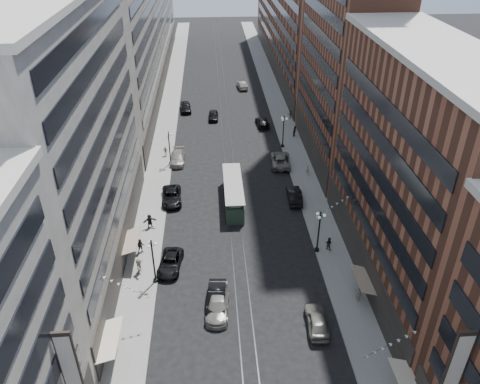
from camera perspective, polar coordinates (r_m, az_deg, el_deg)
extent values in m
plane|color=black|center=(78.61, -1.48, 5.28)|extent=(220.00, 220.00, 0.00)
cube|color=gray|center=(88.02, -9.01, 7.91)|extent=(4.00, 180.00, 0.15)
cube|color=gray|center=(88.67, 5.42, 8.35)|extent=(4.00, 180.00, 0.15)
cube|color=#2D2D33|center=(87.67, -2.23, 8.14)|extent=(0.12, 180.00, 0.02)
cube|color=#2D2D33|center=(87.71, -1.31, 8.17)|extent=(0.12, 180.00, 0.02)
cube|color=#AAA597|center=(50.26, -20.10, 5.18)|extent=(8.00, 36.00, 28.00)
cube|color=#AAA597|center=(109.63, -11.92, 19.43)|extent=(8.00, 90.00, 26.00)
cube|color=brown|center=(48.80, 20.46, 1.65)|extent=(8.00, 30.00, 24.00)
cube|color=brown|center=(70.68, 13.20, 19.55)|extent=(8.00, 26.00, 42.00)
cube|color=brown|center=(119.34, 6.14, 20.33)|extent=(8.00, 72.00, 24.00)
cylinder|color=black|center=(52.01, -10.24, -10.51)|extent=(0.56, 0.56, 0.30)
cylinder|color=black|center=(50.43, -10.50, -8.43)|extent=(0.18, 0.18, 5.20)
sphere|color=black|center=(48.71, -10.81, -5.90)|extent=(0.24, 0.24, 0.24)
sphere|color=white|center=(48.89, -10.24, -6.26)|extent=(0.36, 0.36, 0.36)
sphere|color=white|center=(49.29, -10.98, -6.00)|extent=(0.36, 0.36, 0.36)
sphere|color=white|center=(48.67, -11.07, -6.55)|extent=(0.36, 0.36, 0.36)
cylinder|color=black|center=(74.26, -8.43, 3.53)|extent=(0.56, 0.56, 0.30)
cylinder|color=black|center=(73.16, -8.58, 5.22)|extent=(0.18, 0.18, 5.20)
sphere|color=black|center=(71.98, -8.76, 7.22)|extent=(0.24, 0.24, 0.24)
sphere|color=white|center=(72.10, -8.37, 6.95)|extent=(0.36, 0.36, 0.36)
sphere|color=white|center=(72.52, -8.89, 7.05)|extent=(0.36, 0.36, 0.36)
sphere|color=white|center=(71.81, -8.93, 6.79)|extent=(0.36, 0.36, 0.36)
cylinder|color=black|center=(55.92, 9.34, -6.95)|extent=(0.56, 0.56, 0.30)
cylinder|color=black|center=(54.45, 9.56, -4.93)|extent=(0.18, 0.18, 5.20)
sphere|color=black|center=(52.86, 9.82, -2.48)|extent=(0.24, 0.24, 0.24)
sphere|color=white|center=(53.18, 10.25, -2.82)|extent=(0.36, 0.36, 0.36)
sphere|color=white|center=(53.34, 9.46, -2.62)|extent=(0.36, 0.36, 0.36)
sphere|color=white|center=(52.72, 9.63, -3.09)|extent=(0.36, 0.36, 0.36)
cylinder|color=black|center=(79.32, 5.20, 5.64)|extent=(0.56, 0.56, 0.30)
cylinder|color=black|center=(78.29, 5.29, 7.26)|extent=(0.18, 0.18, 5.20)
sphere|color=black|center=(77.19, 5.39, 9.15)|extent=(0.24, 0.24, 0.24)
sphere|color=white|center=(77.41, 5.71, 8.88)|extent=(0.36, 0.36, 0.36)
sphere|color=white|center=(77.66, 5.17, 8.99)|extent=(0.36, 0.36, 0.36)
sphere|color=white|center=(76.95, 5.25, 8.77)|extent=(0.36, 0.36, 0.36)
cube|color=#263C2C|center=(63.49, -0.84, -0.36)|extent=(2.29, 11.00, 2.38)
cube|color=gray|center=(62.73, -0.85, 0.78)|extent=(1.47, 10.08, 0.55)
cube|color=gray|center=(62.55, -0.85, 1.07)|extent=(2.48, 11.19, 0.14)
cylinder|color=black|center=(60.52, -0.62, -3.11)|extent=(2.11, 0.64, 0.64)
cylinder|color=black|center=(67.47, -1.02, 0.85)|extent=(2.11, 0.64, 0.64)
imported|color=black|center=(53.27, -8.50, -8.54)|extent=(2.97, 5.41, 1.43)
imported|color=#69675D|center=(46.92, 9.36, -15.24)|extent=(2.18, 4.91, 1.64)
imported|color=black|center=(48.50, -2.86, -12.78)|extent=(2.13, 5.24, 1.69)
imported|color=black|center=(55.69, -12.01, -6.46)|extent=(0.95, 0.63, 1.82)
imported|color=#BBB09B|center=(50.09, 14.21, -11.97)|extent=(0.83, 1.10, 1.71)
imported|color=black|center=(64.62, -8.33, -0.54)|extent=(2.95, 5.78, 1.56)
imported|color=gray|center=(74.63, -7.62, 4.17)|extent=(2.25, 5.47, 1.58)
imported|color=black|center=(94.39, -6.66, 10.25)|extent=(2.44, 5.18, 1.71)
imported|color=black|center=(64.50, 6.64, -0.41)|extent=(1.98, 5.16, 1.68)
imported|color=slate|center=(73.48, 4.94, 3.95)|extent=(3.34, 6.42, 1.73)
imported|color=black|center=(87.25, 2.75, 8.54)|extent=(2.46, 5.31, 1.50)
imported|color=black|center=(90.11, -3.27, 9.30)|extent=(1.95, 4.52, 1.52)
imported|color=slate|center=(106.55, 0.26, 12.91)|extent=(2.31, 4.96, 1.58)
imported|color=black|center=(59.60, -10.95, -3.49)|extent=(1.80, 1.01, 1.87)
imported|color=#A19C85|center=(76.68, -9.06, 4.96)|extent=(0.98, 0.55, 1.60)
imported|color=black|center=(55.98, 10.75, -6.18)|extent=(0.92, 0.83, 1.66)
imported|color=#AAA58D|center=(71.02, 8.22, 2.77)|extent=(0.70, 0.62, 1.60)
imported|color=black|center=(90.49, 6.17, 9.38)|extent=(1.09, 0.73, 1.56)
imported|color=gray|center=(47.86, -2.75, -13.62)|extent=(2.60, 5.60, 1.58)
imported|color=#AD9F8F|center=(52.90, -12.20, -8.79)|extent=(0.52, 1.75, 1.88)
imported|color=black|center=(83.04, 6.74, 7.38)|extent=(0.95, 1.03, 1.88)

